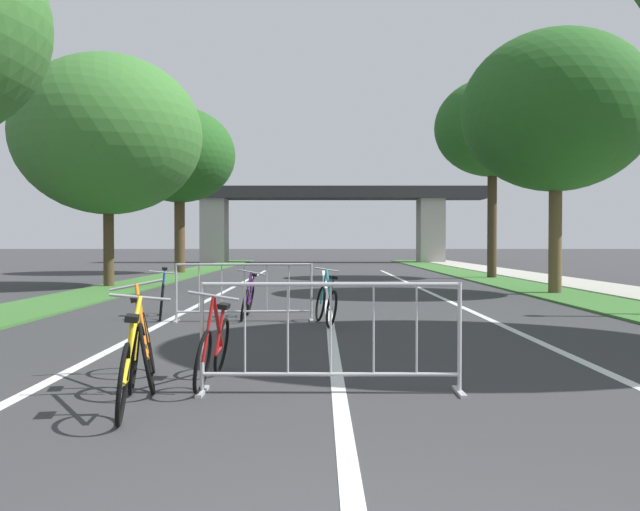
# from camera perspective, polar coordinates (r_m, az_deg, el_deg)

# --- Properties ---
(grass_verge_left) EXTENTS (2.00, 54.98, 0.05)m
(grass_verge_left) POSITION_cam_1_polar(r_m,az_deg,el_deg) (25.48, -13.82, -2.08)
(grass_verge_left) COLOR #386B2D
(grass_verge_left) RESTS_ON ground
(grass_verge_right) EXTENTS (2.00, 54.98, 0.05)m
(grass_verge_right) POSITION_cam_1_polar(r_m,az_deg,el_deg) (25.57, 15.13, -2.07)
(grass_verge_right) COLOR #386B2D
(grass_verge_right) RESTS_ON ground
(sidewalk_path_right) EXTENTS (2.25, 54.98, 0.08)m
(sidewalk_path_right) POSITION_cam_1_polar(r_m,az_deg,el_deg) (26.19, 19.63, -1.99)
(sidewalk_path_right) COLOR #ADA89E
(sidewalk_path_right) RESTS_ON ground
(lane_stripe_center) EXTENTS (0.14, 31.81, 0.01)m
(lane_stripe_center) POSITION_cam_1_polar(r_m,az_deg,el_deg) (18.14, 0.83, -3.38)
(lane_stripe_center) COLOR silver
(lane_stripe_center) RESTS_ON ground
(lane_stripe_right_lane) EXTENTS (0.14, 31.81, 0.01)m
(lane_stripe_right_lane) POSITION_cam_1_polar(r_m,az_deg,el_deg) (18.41, 10.09, -3.34)
(lane_stripe_right_lane) COLOR silver
(lane_stripe_right_lane) RESTS_ON ground
(lane_stripe_left_lane) EXTENTS (0.14, 31.81, 0.01)m
(lane_stripe_left_lane) POSITION_cam_1_polar(r_m,az_deg,el_deg) (18.35, -8.45, -3.34)
(lane_stripe_left_lane) COLOR silver
(lane_stripe_left_lane) RESTS_ON ground
(overpass_bridge) EXTENTS (23.27, 3.02, 5.38)m
(overpass_bridge) POSITION_cam_1_polar(r_m,az_deg,el_deg) (47.68, 0.48, 4.09)
(overpass_bridge) COLOR #2D2D30
(overpass_bridge) RESTS_ON ground
(tree_left_maple_mid) EXTENTS (5.92, 5.92, 7.36)m
(tree_left_maple_mid) POSITION_cam_1_polar(r_m,az_deg,el_deg) (22.47, -17.43, 9.79)
(tree_left_maple_mid) COLOR #4C3823
(tree_left_maple_mid) RESTS_ON ground
(tree_left_oak_near) EXTENTS (5.14, 5.14, 7.66)m
(tree_left_oak_near) POSITION_cam_1_polar(r_m,az_deg,el_deg) (31.69, -11.69, 8.37)
(tree_left_oak_near) COLOR #4C3823
(tree_left_oak_near) RESTS_ON ground
(tree_right_pine_near) EXTENTS (5.16, 5.16, 7.22)m
(tree_right_pine_near) POSITION_cam_1_polar(r_m,az_deg,el_deg) (19.74, 19.82, 11.53)
(tree_right_pine_near) COLOR brown
(tree_right_pine_near) RESTS_ON ground
(tree_right_oak_mid) EXTENTS (4.56, 4.56, 7.93)m
(tree_right_oak_mid) POSITION_cam_1_polar(r_m,az_deg,el_deg) (27.64, 14.82, 10.52)
(tree_right_oak_mid) COLOR #3D2D1E
(tree_right_oak_mid) RESTS_ON ground
(crowd_barrier_nearest) EXTENTS (2.49, 0.45, 1.05)m
(crowd_barrier_nearest) POSITION_cam_1_polar(r_m,az_deg,el_deg) (6.32, 1.18, -7.08)
(crowd_barrier_nearest) COLOR #ADADB2
(crowd_barrier_nearest) RESTS_ON ground
(crowd_barrier_second) EXTENTS (2.51, 0.58, 1.05)m
(crowd_barrier_second) POSITION_cam_1_polar(r_m,az_deg,el_deg) (12.10, -6.25, -3.17)
(crowd_barrier_second) COLOR #ADADB2
(crowd_barrier_second) RESTS_ON ground
(bicycle_teal_0) EXTENTS (0.46, 1.59, 0.99)m
(bicycle_teal_0) POSITION_cam_1_polar(r_m,az_deg,el_deg) (11.55, 0.80, -4.16)
(bicycle_teal_0) COLOR black
(bicycle_teal_0) RESTS_ON ground
(bicycle_red_1) EXTENTS (0.48, 1.58, 0.97)m
(bicycle_red_1) POSITION_cam_1_polar(r_m,az_deg,el_deg) (6.84, -8.83, -7.86)
(bicycle_red_1) COLOR black
(bicycle_red_1) RESTS_ON ground
(bicycle_orange_2) EXTENTS (0.78, 1.70, 1.03)m
(bicycle_orange_2) POSITION_cam_1_polar(r_m,az_deg,el_deg) (6.97, -14.38, -7.44)
(bicycle_orange_2) COLOR black
(bicycle_orange_2) RESTS_ON ground
(bicycle_blue_3) EXTENTS (0.68, 1.69, 0.95)m
(bicycle_blue_3) POSITION_cam_1_polar(r_m,az_deg,el_deg) (12.98, -13.11, -3.53)
(bicycle_blue_3) COLOR black
(bicycle_blue_3) RESTS_ON ground
(bicycle_yellow_4) EXTENTS (0.55, 1.72, 0.96)m
(bicycle_yellow_4) POSITION_cam_1_polar(r_m,az_deg,el_deg) (5.98, -15.73, -9.04)
(bicycle_yellow_4) COLOR black
(bicycle_yellow_4) RESTS_ON ground
(bicycle_purple_5) EXTENTS (0.51, 1.60, 0.95)m
(bicycle_purple_5) POSITION_cam_1_polar(r_m,az_deg,el_deg) (12.55, -5.91, -3.80)
(bicycle_purple_5) COLOR black
(bicycle_purple_5) RESTS_ON ground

